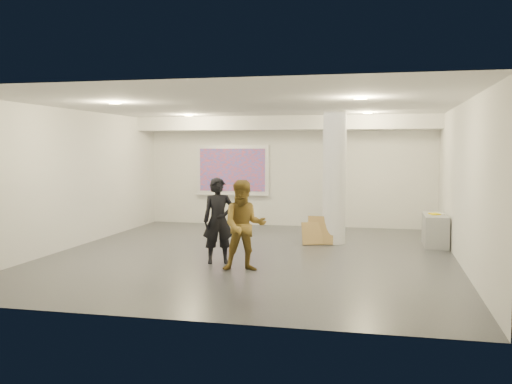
% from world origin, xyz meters
% --- Properties ---
extents(floor, '(8.00, 9.00, 0.01)m').
position_xyz_m(floor, '(0.00, 0.00, 0.00)').
color(floor, '#3A3C43').
rests_on(floor, ground).
extents(ceiling, '(8.00, 9.00, 0.01)m').
position_xyz_m(ceiling, '(0.00, 0.00, 3.00)').
color(ceiling, silver).
rests_on(ceiling, floor).
extents(wall_back, '(8.00, 0.01, 3.00)m').
position_xyz_m(wall_back, '(0.00, 4.50, 1.50)').
color(wall_back, silver).
rests_on(wall_back, floor).
extents(wall_front, '(8.00, 0.01, 3.00)m').
position_xyz_m(wall_front, '(0.00, -4.50, 1.50)').
color(wall_front, silver).
rests_on(wall_front, floor).
extents(wall_left, '(0.01, 9.00, 3.00)m').
position_xyz_m(wall_left, '(-4.00, 0.00, 1.50)').
color(wall_left, silver).
rests_on(wall_left, floor).
extents(wall_right, '(0.01, 9.00, 3.00)m').
position_xyz_m(wall_right, '(4.00, 0.00, 1.50)').
color(wall_right, silver).
rests_on(wall_right, floor).
extents(soffit_band, '(8.00, 1.10, 0.36)m').
position_xyz_m(soffit_band, '(0.00, 3.95, 2.82)').
color(soffit_band, silver).
rests_on(soffit_band, ceiling).
extents(downlight_nw, '(0.22, 0.22, 0.02)m').
position_xyz_m(downlight_nw, '(-2.20, 2.50, 2.98)').
color(downlight_nw, '#FFEA97').
rests_on(downlight_nw, ceiling).
extents(downlight_ne, '(0.22, 0.22, 0.02)m').
position_xyz_m(downlight_ne, '(2.20, 2.50, 2.98)').
color(downlight_ne, '#FFEA97').
rests_on(downlight_ne, ceiling).
extents(downlight_sw, '(0.22, 0.22, 0.02)m').
position_xyz_m(downlight_sw, '(-2.20, -1.50, 2.98)').
color(downlight_sw, '#FFEA97').
rests_on(downlight_sw, ceiling).
extents(downlight_se, '(0.22, 0.22, 0.02)m').
position_xyz_m(downlight_se, '(2.20, -1.50, 2.98)').
color(downlight_se, '#FFEA97').
rests_on(downlight_se, ceiling).
extents(column, '(0.52, 0.52, 3.00)m').
position_xyz_m(column, '(1.50, 1.80, 1.50)').
color(column, white).
rests_on(column, floor).
extents(projection_screen, '(2.10, 0.13, 1.42)m').
position_xyz_m(projection_screen, '(-1.60, 4.45, 1.53)').
color(projection_screen, silver).
rests_on(projection_screen, wall_back).
extents(credenza, '(0.50, 1.20, 0.70)m').
position_xyz_m(credenza, '(3.72, 1.94, 0.35)').
color(credenza, gray).
rests_on(credenza, floor).
extents(papers_stack, '(0.35, 0.40, 0.02)m').
position_xyz_m(papers_stack, '(3.76, 2.06, 0.71)').
color(papers_stack, silver).
rests_on(papers_stack, credenza).
extents(postit_pad, '(0.26, 0.30, 0.03)m').
position_xyz_m(postit_pad, '(3.70, 1.97, 0.71)').
color(postit_pad, '#F8DC03').
rests_on(postit_pad, credenza).
extents(cardboard_back, '(0.59, 0.22, 0.63)m').
position_xyz_m(cardboard_back, '(1.22, 1.60, 0.31)').
color(cardboard_back, '#9F7C43').
rests_on(cardboard_back, floor).
extents(cardboard_front, '(0.51, 0.36, 0.50)m').
position_xyz_m(cardboard_front, '(1.04, 1.51, 0.25)').
color(cardboard_front, '#9F7C43').
rests_on(cardboard_front, floor).
extents(woman, '(0.69, 0.58, 1.61)m').
position_xyz_m(woman, '(-0.42, -0.94, 0.81)').
color(woman, black).
rests_on(woman, floor).
extents(man, '(0.91, 0.79, 1.60)m').
position_xyz_m(man, '(0.21, -1.49, 0.80)').
color(man, olive).
rests_on(man, floor).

